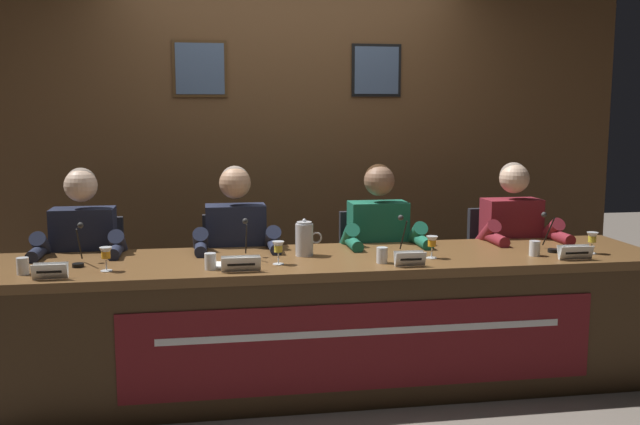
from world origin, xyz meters
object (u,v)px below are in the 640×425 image
juice_glass_center_right (432,243)px  microphone_center_right (404,242)px  panelist_center_left (237,252)px  panelist_far_left (82,257)px  chair_center_left (236,289)px  chair_far_left (90,295)px  nameplate_far_right (575,252)px  nameplate_center_right (410,259)px  microphone_far_right (550,238)px  panelist_center_right (381,248)px  conference_table (324,302)px  microphone_center_left (246,246)px  document_stack_center_left (234,266)px  microphone_far_left (79,251)px  chair_center_right (373,283)px  chair_far_right (502,278)px  nameplate_center_left (241,264)px  water_cup_far_left (23,267)px  juice_glass_far_right (592,239)px  water_pitcher_central (305,239)px  water_cup_center_right (382,256)px  juice_glass_far_left (106,255)px  water_cup_center_left (210,262)px  panelist_far_right (516,243)px  water_cup_far_right (535,249)px  nameplate_far_left (50,271)px  juice_glass_center_left (278,248)px

juice_glass_center_right → microphone_center_right: (-0.12, 0.11, -0.01)m
panelist_center_left → panelist_far_left: bearing=180.0°
chair_center_left → chair_far_left: bearing=180.0°
chair_center_left → nameplate_far_right: 2.04m
nameplate_center_right → microphone_far_right: (0.92, 0.26, 0.03)m
panelist_center_right → microphone_center_right: (0.03, -0.40, 0.11)m
conference_table → panelist_center_right: panelist_center_right is taller
chair_far_left → microphone_center_left: size_ratio=4.12×
document_stack_center_left → microphone_far_left: bearing=168.4°
panelist_center_left → nameplate_far_right: panelist_center_left is taller
microphone_center_left → chair_center_right: size_ratio=0.24×
chair_far_right → document_stack_center_left: bearing=-157.7°
panelist_far_left → nameplate_center_left: size_ratio=6.16×
water_cup_far_left → juice_glass_far_right: size_ratio=0.69×
chair_far_left → microphone_far_left: (0.05, -0.58, 0.38)m
chair_center_right → water_pitcher_central: 0.84m
water_cup_center_right → juice_glass_far_left: bearing=178.5°
conference_table → juice_glass_far_left: 1.17m
water_cup_center_left → panelist_far_right: bearing=17.1°
chair_center_left → document_stack_center_left: (-0.04, -0.75, 0.32)m
microphone_center_right → chair_far_right: (0.85, 0.60, -0.38)m
microphone_center_right → juice_glass_far_right: (1.06, -0.14, 0.01)m
chair_center_left → juice_glass_far_right: 2.15m
water_cup_far_left → juice_glass_center_right: juice_glass_center_right is taller
chair_far_right → nameplate_far_right: 0.94m
panelist_center_left → juice_glass_center_right: size_ratio=9.83×
juice_glass_far_left → document_stack_center_left: bearing=0.1°
panelist_far_left → juice_glass_center_right: 2.00m
water_cup_center_left → water_cup_far_right: same height
nameplate_far_right → water_pitcher_central: water_pitcher_central is taller
water_cup_far_left → water_cup_center_right: size_ratio=1.00×
chair_center_left → microphone_center_right: bearing=-33.0°
nameplate_far_right → juice_glass_far_right: bearing=37.4°
panelist_center_right → juice_glass_far_right: 1.23m
microphone_center_left → panelist_far_left: bearing=157.6°
microphone_center_left → water_cup_far_right: size_ratio=2.54×
water_cup_center_left → microphone_far_right: (1.94, 0.17, 0.04)m
water_cup_far_left → chair_center_right: size_ratio=0.10×
chair_center_right → microphone_center_right: (0.03, -0.60, 0.38)m
conference_table → microphone_far_left: 1.33m
microphone_far_right → panelist_far_right: bearing=91.2°
water_cup_far_left → nameplate_center_right: (1.95, -0.13, 0.00)m
microphone_center_right → document_stack_center_left: (-0.96, -0.15, -0.07)m
chair_center_right → document_stack_center_left: bearing=-141.2°
chair_center_left → panelist_center_right: 0.95m
nameplate_far_left → chair_far_right: 2.86m
juice_glass_center_left → chair_center_right: (0.69, 0.73, -0.40)m
microphone_far_left → nameplate_center_right: 1.74m
nameplate_center_right → microphone_center_right: size_ratio=0.75×
water_cup_center_right → water_cup_far_right: bearing=2.8°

